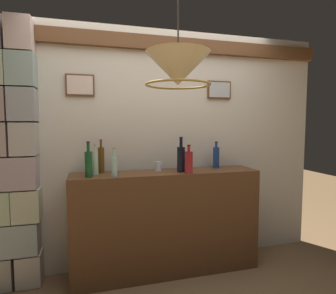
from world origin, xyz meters
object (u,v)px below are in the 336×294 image
object	(u,v)px
liquor_bottle_port	(114,166)
liquor_bottle_brandy	(181,158)
liquor_bottle_amaro	(95,163)
pendant_lamp	(178,70)
liquor_bottle_bourbon	(89,163)
liquor_bottle_whiskey	(101,160)
glass_tumbler_rocks	(158,166)
liquor_bottle_gin	(216,157)
liquor_bottle_vermouth	(189,162)

from	to	relation	value
liquor_bottle_port	liquor_bottle_brandy	size ratio (longest dim) A/B	0.75
liquor_bottle_amaro	liquor_bottle_brandy	distance (m)	0.82
liquor_bottle_port	pendant_lamp	world-z (taller)	pendant_lamp
pendant_lamp	liquor_bottle_bourbon	bearing A→B (deg)	133.34
liquor_bottle_whiskey	liquor_bottle_amaro	distance (m)	0.11
glass_tumbler_rocks	liquor_bottle_gin	bearing A→B (deg)	2.23
liquor_bottle_amaro	glass_tumbler_rocks	distance (m)	0.62
glass_tumbler_rocks	pendant_lamp	xyz separation A→B (m)	(-0.05, -0.81, 0.80)
liquor_bottle_whiskey	liquor_bottle_bourbon	bearing A→B (deg)	-122.88
liquor_bottle_whiskey	liquor_bottle_bourbon	world-z (taller)	liquor_bottle_whiskey
liquor_bottle_amaro	glass_tumbler_rocks	bearing A→B (deg)	4.78
liquor_bottle_brandy	liquor_bottle_gin	bearing A→B (deg)	16.72
liquor_bottle_brandy	liquor_bottle_vermouth	world-z (taller)	liquor_bottle_brandy
liquor_bottle_vermouth	pendant_lamp	distance (m)	1.00
liquor_bottle_brandy	glass_tumbler_rocks	distance (m)	0.24
liquor_bottle_bourbon	liquor_bottle_port	bearing A→B (deg)	-2.73
liquor_bottle_brandy	glass_tumbler_rocks	world-z (taller)	liquor_bottle_brandy
liquor_bottle_amaro	liquor_bottle_brandy	size ratio (longest dim) A/B	0.82
liquor_bottle_whiskey	liquor_bottle_amaro	world-z (taller)	liquor_bottle_whiskey
liquor_bottle_gin	glass_tumbler_rocks	xyz separation A→B (m)	(-0.64, -0.02, -0.07)
liquor_bottle_port	glass_tumbler_rocks	world-z (taller)	liquor_bottle_port
liquor_bottle_whiskey	liquor_bottle_gin	bearing A→B (deg)	-0.37
liquor_bottle_port	liquor_bottle_bourbon	distance (m)	0.22
liquor_bottle_port	liquor_bottle_whiskey	bearing A→B (deg)	119.06
liquor_bottle_port	liquor_bottle_gin	size ratio (longest dim) A/B	0.92
liquor_bottle_amaro	liquor_bottle_brandy	xyz separation A→B (m)	(0.82, -0.06, 0.02)
liquor_bottle_whiskey	liquor_bottle_port	distance (m)	0.22
liquor_bottle_whiskey	pendant_lamp	size ratio (longest dim) A/B	0.53
liquor_bottle_gin	liquor_bottle_whiskey	bearing A→B (deg)	179.63
liquor_bottle_port	liquor_bottle_amaro	distance (m)	0.20
liquor_bottle_vermouth	pendant_lamp	bearing A→B (deg)	-116.47
liquor_bottle_amaro	liquor_bottle_vermouth	distance (m)	0.88
liquor_bottle_amaro	pendant_lamp	world-z (taller)	pendant_lamp
liquor_bottle_bourbon	pendant_lamp	distance (m)	1.16
liquor_bottle_vermouth	pendant_lamp	xyz separation A→B (m)	(-0.30, -0.60, 0.74)
liquor_bottle_whiskey	glass_tumbler_rocks	size ratio (longest dim) A/B	3.38
liquor_bottle_port	liquor_bottle_brandy	xyz separation A→B (m)	(0.65, 0.05, 0.04)
liquor_bottle_whiskey	liquor_bottle_port	xyz separation A→B (m)	(0.11, -0.19, -0.04)
liquor_bottle_whiskey	liquor_bottle_port	world-z (taller)	liquor_bottle_whiskey
pendant_lamp	liquor_bottle_amaro	bearing A→B (deg)	126.85
liquor_bottle_bourbon	pendant_lamp	size ratio (longest dim) A/B	0.51
liquor_bottle_whiskey	liquor_bottle_port	size ratio (longest dim) A/B	1.25
liquor_bottle_brandy	glass_tumbler_rocks	bearing A→B (deg)	152.21
glass_tumbler_rocks	pendant_lamp	distance (m)	1.14
liquor_bottle_port	pendant_lamp	size ratio (longest dim) A/B	0.42
liquor_bottle_port	liquor_bottle_amaro	bearing A→B (deg)	147.30
liquor_bottle_whiskey	liquor_bottle_bourbon	distance (m)	0.21
liquor_bottle_bourbon	liquor_bottle_amaro	world-z (taller)	liquor_bottle_bourbon
liquor_bottle_whiskey	liquor_bottle_gin	xyz separation A→B (m)	(1.20, -0.01, -0.01)
liquor_bottle_bourbon	liquor_bottle_gin	size ratio (longest dim) A/B	1.12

